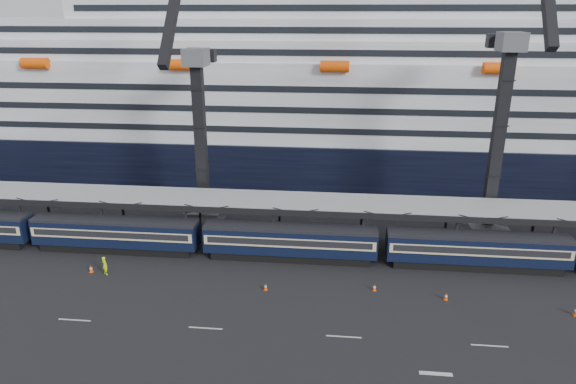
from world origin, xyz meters
name	(u,v)px	position (x,y,z in m)	size (l,w,h in m)	color
ground	(366,312)	(0.00, 0.00, 0.00)	(260.00, 260.00, 0.00)	black
lane_markings	(470,354)	(8.15, -5.23, 0.01)	(111.00, 4.27, 0.02)	beige
train	(320,242)	(-4.65, 10.00, 2.20)	(133.05, 3.00, 4.05)	black
canopy	(363,205)	(0.00, 14.00, 5.25)	(130.00, 6.25, 5.53)	gray
cruise_ship	(352,97)	(-1.08, 45.99, 12.34)	(214.09, 28.84, 34.00)	black
crane_dark_near	(199,134)	(-20.00, 18.59, 11.93)	(4.50, 17.75, 35.08)	#52545B
crane_dark_mid	(500,131)	(15.00, 17.59, 13.36)	(4.50, 18.24, 39.64)	#52545B
worker	(105,265)	(-26.92, 4.44, 1.01)	(0.74, 0.48, 2.02)	#D2FF0D
traffic_cone_b	(91,269)	(-28.64, 4.70, 0.41)	(0.41, 0.41, 0.82)	#FF5008
traffic_cone_c	(266,287)	(-9.73, 2.98, 0.35)	(0.35, 0.35, 0.71)	#FF5008
traffic_cone_d	(375,287)	(1.00, 3.99, 0.35)	(0.36, 0.36, 0.71)	#FF5008
traffic_cone_e	(446,296)	(7.72, 2.97, 0.36)	(0.37, 0.37, 0.74)	#FF5008
traffic_cone_f	(576,311)	(18.96, 1.43, 0.43)	(0.43, 0.43, 0.86)	#FF5008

